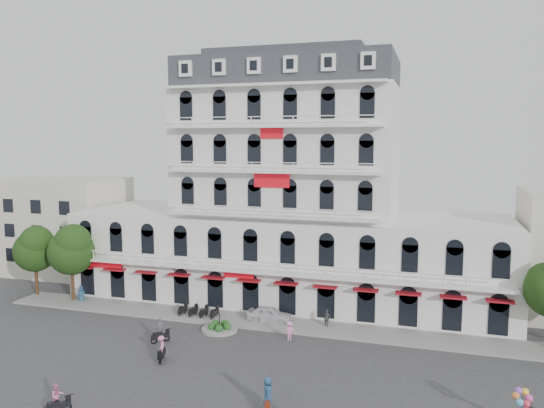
% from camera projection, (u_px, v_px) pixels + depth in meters
% --- Properties ---
extents(ground, '(120.00, 120.00, 0.00)m').
position_uv_depth(ground, '(226.00, 362.00, 40.25)').
color(ground, '#38383A').
rests_on(ground, ground).
extents(sidewalk, '(53.00, 4.00, 0.16)m').
position_uv_depth(sidewalk, '(262.00, 322.00, 48.78)').
color(sidewalk, gray).
rests_on(sidewalk, ground).
extents(main_building, '(45.00, 15.00, 25.80)m').
position_uv_depth(main_building, '(289.00, 205.00, 56.14)').
color(main_building, silver).
rests_on(main_building, ground).
extents(flank_building_west, '(14.00, 10.00, 12.00)m').
position_uv_depth(flank_building_west, '(65.00, 225.00, 67.30)').
color(flank_building_west, beige).
rests_on(flank_building_west, ground).
extents(traffic_island, '(3.20, 3.20, 1.60)m').
position_uv_depth(traffic_island, '(220.00, 328.00, 46.79)').
color(traffic_island, gray).
rests_on(traffic_island, ground).
extents(parked_scooter_row, '(4.40, 1.80, 1.10)m').
position_uv_depth(parked_scooter_row, '(199.00, 317.00, 50.46)').
color(parked_scooter_row, black).
rests_on(parked_scooter_row, ground).
extents(tree_west_outer, '(4.50, 4.48, 7.76)m').
position_uv_depth(tree_west_outer, '(35.00, 247.00, 56.68)').
color(tree_west_outer, '#382314').
rests_on(tree_west_outer, ground).
extents(tree_west_inner, '(4.76, 4.76, 8.25)m').
position_uv_depth(tree_west_inner, '(71.00, 248.00, 54.70)').
color(tree_west_inner, '#382314').
rests_on(tree_west_inner, ground).
extents(parked_car, '(4.25, 1.73, 1.44)m').
position_uv_depth(parked_car, '(270.00, 314.00, 49.02)').
color(parked_car, silver).
rests_on(parked_car, ground).
extents(rider_west, '(1.25, 1.36, 2.11)m').
position_uv_depth(rider_west, '(160.00, 332.00, 43.97)').
color(rider_west, black).
rests_on(rider_west, ground).
extents(rider_southwest, '(1.11, 1.49, 2.03)m').
position_uv_depth(rider_southwest, '(57.00, 399.00, 32.33)').
color(rider_southwest, black).
rests_on(rider_southwest, ground).
extents(rider_east, '(0.80, 1.67, 2.30)m').
position_uv_depth(rider_east, '(268.00, 394.00, 32.60)').
color(rider_east, maroon).
rests_on(rider_east, ground).
extents(rider_center, '(0.83, 1.66, 2.00)m').
position_uv_depth(rider_center, '(161.00, 348.00, 40.28)').
color(rider_center, black).
rests_on(rider_center, ground).
extents(pedestrian_left, '(0.96, 0.88, 1.64)m').
position_uv_depth(pedestrian_left, '(82.00, 294.00, 55.01)').
color(pedestrian_left, navy).
rests_on(pedestrian_left, ground).
extents(pedestrian_mid, '(1.07, 0.77, 1.68)m').
position_uv_depth(pedestrian_mid, '(327.00, 319.00, 47.43)').
color(pedestrian_mid, '#515057').
rests_on(pedestrian_mid, ground).
extents(pedestrian_right, '(1.19, 0.88, 1.64)m').
position_uv_depth(pedestrian_right, '(289.00, 331.00, 44.50)').
color(pedestrian_right, pink).
rests_on(pedestrian_right, ground).
extents(pedestrian_far, '(0.72, 0.77, 1.76)m').
position_uv_depth(pedestrian_far, '(81.00, 294.00, 55.01)').
color(pedestrian_far, navy).
rests_on(pedestrian_far, ground).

